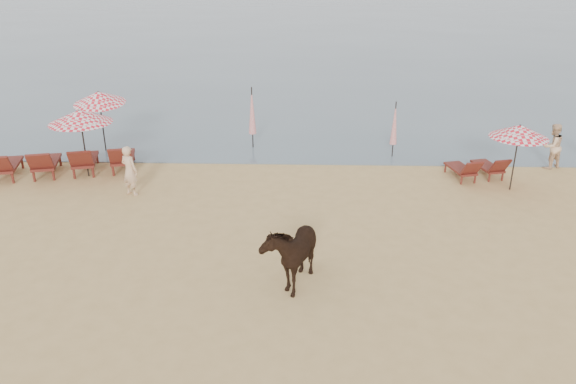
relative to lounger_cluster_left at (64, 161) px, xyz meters
name	(u,v)px	position (x,y,z in m)	size (l,w,h in m)	color
ground	(280,352)	(7.54, -8.82, -0.49)	(120.00, 120.00, 0.00)	tan
sea	(303,1)	(7.54, 71.18, -0.49)	(160.00, 140.00, 0.06)	#51606B
lounger_cluster_left	(64,161)	(0.00, 0.00, 0.00)	(4.76, 2.88, 0.70)	maroon
lounger_cluster_right	(477,167)	(13.61, 0.05, -0.10)	(1.88, 1.83, 0.56)	maroon
umbrella_open_left_a	(80,117)	(0.79, -0.10, 1.55)	(1.99, 1.99, 2.27)	black
umbrella_open_left_b	(99,98)	(0.53, 2.42, 1.55)	(1.85, 1.88, 2.35)	black
umbrella_open_right	(519,131)	(14.41, -0.86, 1.42)	(1.73, 1.73, 2.12)	black
umbrella_closed_left	(252,111)	(6.00, 2.97, 0.95)	(0.28, 0.28, 2.33)	black
umbrella_closed_right	(395,123)	(11.15, 2.08, 0.77)	(0.25, 0.25, 2.05)	black
cow	(292,250)	(7.69, -6.36, 0.31)	(0.86, 1.89, 1.59)	black
beachgoer_left	(130,171)	(2.67, -1.58, 0.29)	(0.57, 0.37, 1.56)	#D5AA85
beachgoer_right_a	(552,146)	(16.39, 1.15, 0.29)	(0.76, 0.59, 1.57)	#E0B58C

